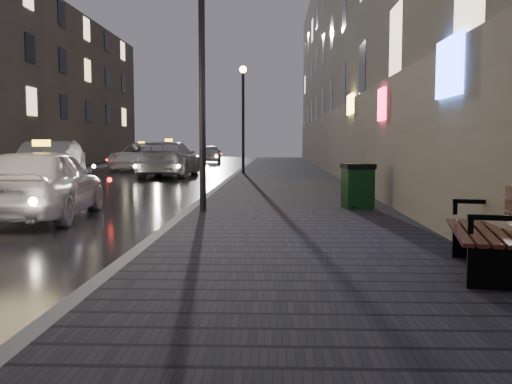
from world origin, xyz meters
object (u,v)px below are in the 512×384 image
bench (492,229)px  car_far (210,154)px  trash_bin (358,185)px  taxi_far (142,157)px  taxi_mid (169,159)px  lamp_near (202,57)px  car_left_mid (48,163)px  taxi_near (43,183)px  lamp_far (243,106)px

bench → car_far: bearing=113.1°
trash_bin → taxi_far: taxi_far is taller
bench → taxi_far: 29.64m
taxi_mid → lamp_near: bearing=104.3°
car_left_mid → car_far: bearing=74.4°
car_left_mid → car_far: car_left_mid is taller
trash_bin → taxi_mid: (-7.10, 14.69, 0.19)m
taxi_far → trash_bin: bearing=-57.7°
lamp_near → taxi_near: (-3.44, -0.32, -2.70)m
bench → taxi_far: (-10.55, 27.69, 0.14)m
trash_bin → car_far: bearing=93.4°
lamp_near → lamp_far: 16.00m
taxi_far → lamp_near: bearing=-66.5°
bench → trash_bin: size_ratio=2.02×
lamp_far → car_far: size_ratio=1.21×
lamp_near → car_left_mid: (-7.33, 9.68, -2.64)m
taxi_near → car_left_mid: car_left_mid is taller
taxi_near → car_far: (-0.25, 34.21, -0.04)m
lamp_near → bench: (4.08, -5.87, -2.84)m
trash_bin → car_far: car_far is taller
taxi_near → taxi_mid: taxi_mid is taller
car_left_mid → trash_bin: bearing=-46.7°
lamp_far → car_left_mid: lamp_far is taller
lamp_near → car_left_mid: size_ratio=1.02×
taxi_mid → car_far: (-0.07, 18.51, -0.11)m
lamp_near → bench: size_ratio=2.57×
bench → car_far: 40.51m
lamp_near → taxi_near: lamp_near is taller
lamp_far → bench: 22.42m
lamp_far → taxi_mid: 4.52m
bench → taxi_far: size_ratio=0.36×
lamp_near → bench: 7.69m
car_left_mid → lamp_far: bearing=33.8°
trash_bin → taxi_far: bearing=106.5°
trash_bin → taxi_near: size_ratio=0.22×
lamp_far → car_far: 18.47m
lamp_near → trash_bin: size_ratio=5.18×
lamp_far → car_left_mid: 10.03m
car_left_mid → taxi_far: size_ratio=0.91×
bench → car_left_mid: car_left_mid is taller
lamp_near → taxi_mid: 16.01m
taxi_far → car_far: taxi_far is taller
trash_bin → car_left_mid: (-10.81, 8.99, 0.19)m
lamp_far → trash_bin: bearing=-77.2°
lamp_near → taxi_mid: lamp_near is taller
lamp_near → taxi_far: lamp_near is taller
taxi_far → car_left_mid: bearing=-87.0°
bench → taxi_near: taxi_near is taller
trash_bin → taxi_near: bearing=179.5°
lamp_near → taxi_mid: (-3.62, 15.38, -2.64)m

